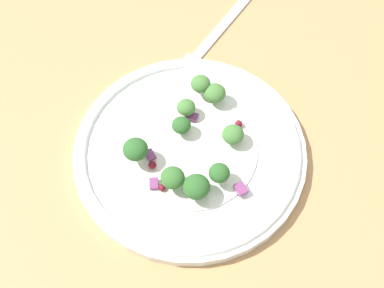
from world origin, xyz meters
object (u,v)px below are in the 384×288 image
(plate, at_px, (192,153))
(fork, at_px, (215,34))
(broccoli_floret_0, at_px, (186,108))
(broccoli_floret_1, at_px, (197,187))
(broccoli_floret_2, at_px, (233,135))

(plate, distance_m, fork, 0.18)
(broccoli_floret_0, relative_size, broccoli_floret_1, 0.75)
(fork, bearing_deg, broccoli_floret_2, 135.29)
(broccoli_floret_0, bearing_deg, broccoli_floret_1, 136.78)
(broccoli_floret_0, distance_m, fork, 0.14)
(broccoli_floret_2, bearing_deg, broccoli_floret_1, 98.85)
(plate, height_order, broccoli_floret_1, broccoli_floret_1)
(broccoli_floret_0, bearing_deg, broccoli_floret_2, -174.35)
(broccoli_floret_1, bearing_deg, broccoli_floret_0, -43.22)
(plate, distance_m, broccoli_floret_2, 0.05)
(plate, xyz_separation_m, fork, (0.09, -0.15, -0.01))
(broccoli_floret_0, distance_m, broccoli_floret_1, 0.10)
(broccoli_floret_2, relative_size, fork, 0.13)
(plate, bearing_deg, broccoli_floret_2, -124.58)
(plate, relative_size, broccoli_floret_1, 9.02)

